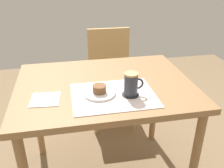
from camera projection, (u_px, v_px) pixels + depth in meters
dining_table at (105, 96)px, 1.53m from camera, size 1.04×0.79×0.76m
wooden_chair at (111, 73)px, 2.31m from camera, size 0.43×0.43×0.86m
placemat at (113, 95)px, 1.36m from camera, size 0.45×0.35×0.00m
pastry_plate at (100, 93)px, 1.36m from camera, size 0.17×0.17×0.01m
pastry at (99, 89)px, 1.35m from camera, size 0.07×0.07×0.04m
coffee_coaster at (131, 95)px, 1.35m from camera, size 0.09×0.09×0.00m
coffee_mug at (131, 84)px, 1.32m from camera, size 0.11×0.07×0.13m
paper_napkin at (45, 99)px, 1.31m from camera, size 0.16×0.16×0.00m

